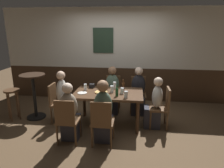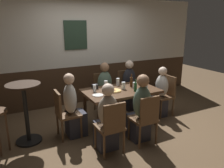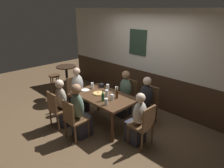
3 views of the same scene
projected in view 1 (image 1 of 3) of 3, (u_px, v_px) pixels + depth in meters
name	position (u px, v px, depth m)	size (l,w,h in m)	color
ground_plane	(109.00, 124.00, 4.56)	(12.00, 12.00, 0.00)	brown
wall_back	(116.00, 55.00, 5.77)	(6.40, 0.13, 2.60)	#3D2819
dining_table	(108.00, 96.00, 4.38)	(1.46, 0.86, 0.74)	#472D1C
chair_head_east	(162.00, 105.00, 4.29)	(0.40, 0.40, 0.88)	brown
chair_mid_near	(102.00, 120.00, 3.61)	(0.40, 0.40, 0.88)	brown
chair_head_west	(58.00, 101.00, 4.55)	(0.40, 0.40, 0.88)	brown
chair_left_near	(67.00, 119.00, 3.68)	(0.40, 0.40, 0.88)	brown
chair_right_far	(138.00, 92.00, 5.16)	(0.40, 0.40, 0.88)	brown
chair_mid_far	(113.00, 91.00, 5.23)	(0.40, 0.40, 0.88)	brown
person_head_east	(154.00, 107.00, 4.32)	(0.37, 0.34, 1.10)	#2D2D38
person_mid_near	(104.00, 116.00, 3.76)	(0.34, 0.37, 1.20)	#2D2D38
person_head_west	(65.00, 101.00, 4.53)	(0.37, 0.34, 1.18)	#2D2D38
person_left_near	(70.00, 116.00, 3.84)	(0.34, 0.37, 1.13)	#2D2D38
person_right_far	(138.00, 94.00, 5.01)	(0.34, 0.37, 1.16)	#2D2D38
person_mid_far	(112.00, 93.00, 5.08)	(0.34, 0.37, 1.16)	#2D2D38
pizza	(101.00, 92.00, 4.35)	(0.27, 0.27, 0.03)	tan
tumbler_water	(102.00, 86.00, 4.63)	(0.08, 0.08, 0.14)	silver
tumbler_short	(122.00, 91.00, 4.27)	(0.07, 0.07, 0.12)	silver
highball_clear	(112.00, 90.00, 4.35)	(0.08, 0.08, 0.14)	silver
beer_glass_half	(126.00, 95.00, 4.02)	(0.07, 0.07, 0.14)	silver
beer_glass_tall	(85.00, 88.00, 4.48)	(0.06, 0.06, 0.15)	silver
pint_glass_pale	(115.00, 86.00, 4.61)	(0.07, 0.07, 0.15)	silver
beer_bottle_green	(117.00, 92.00, 4.10)	(0.06, 0.06, 0.23)	#194723
beer_bottle_brown	(123.00, 87.00, 4.39)	(0.06, 0.06, 0.26)	#42230F
plate_white_large	(82.00, 93.00, 4.31)	(0.20, 0.20, 0.01)	white
condiment_caddy	(92.00, 86.00, 4.68)	(0.11, 0.09, 0.09)	black
side_bar_table	(34.00, 93.00, 4.73)	(0.56, 0.56, 1.05)	black
bar_stool	(12.00, 96.00, 4.65)	(0.34, 0.34, 0.72)	#513521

